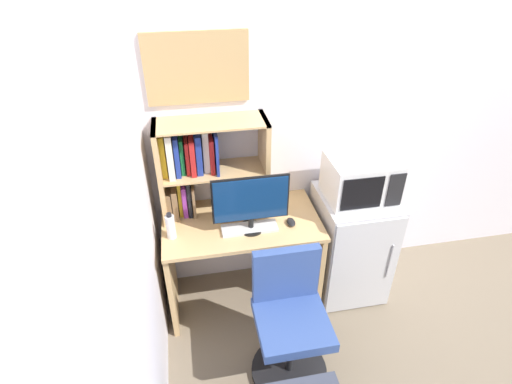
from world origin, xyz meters
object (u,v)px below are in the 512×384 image
object	(u,v)px
hutch_bookshelf	(197,165)
computer_mouse	(291,222)
keyboard	(250,228)
monitor	(251,202)
wall_corkboard	(197,68)
desk_chair	(289,325)
water_bottle	(171,226)
mini_fridge	(350,244)
microwave	(361,178)

from	to	relation	value
hutch_bookshelf	computer_mouse	distance (m)	0.76
keyboard	monitor	bearing A→B (deg)	17.79
keyboard	wall_corkboard	size ratio (longest dim) A/B	0.59
desk_chair	wall_corkboard	world-z (taller)	wall_corkboard
monitor	water_bottle	distance (m)	0.55
hutch_bookshelf	mini_fridge	bearing A→B (deg)	-10.11
hutch_bookshelf	computer_mouse	size ratio (longest dim) A/B	7.61
monitor	desk_chair	size ratio (longest dim) A/B	0.56
computer_mouse	desk_chair	xyz separation A→B (m)	(-0.14, -0.55, -0.38)
mini_fridge	desk_chair	size ratio (longest dim) A/B	0.96
computer_mouse	desk_chair	distance (m)	0.68
hutch_bookshelf	mini_fridge	xyz separation A→B (m)	(1.12, -0.20, -0.71)
microwave	desk_chair	distance (m)	1.10
microwave	desk_chair	xyz separation A→B (m)	(-0.65, -0.64, -0.62)
keyboard	hutch_bookshelf	bearing A→B (deg)	137.16
computer_mouse	monitor	bearing A→B (deg)	-179.80
hutch_bookshelf	monitor	distance (m)	0.45
keyboard	mini_fridge	bearing A→B (deg)	6.24
hutch_bookshelf	microwave	world-z (taller)	hutch_bookshelf
monitor	microwave	bearing A→B (deg)	6.30
hutch_bookshelf	wall_corkboard	world-z (taller)	wall_corkboard
mini_fridge	microwave	xyz separation A→B (m)	(0.00, 0.00, 0.60)
desk_chair	wall_corkboard	bearing A→B (deg)	113.11
hutch_bookshelf	computer_mouse	world-z (taller)	hutch_bookshelf
hutch_bookshelf	desk_chair	xyz separation A→B (m)	(0.46, -0.83, -0.74)
water_bottle	hutch_bookshelf	bearing A→B (deg)	52.07
keyboard	microwave	bearing A→B (deg)	6.45
hutch_bookshelf	wall_corkboard	bearing A→B (deg)	63.21
keyboard	wall_corkboard	xyz separation A→B (m)	(-0.25, 0.40, 0.98)
microwave	wall_corkboard	size ratio (longest dim) A/B	0.72
hutch_bookshelf	microwave	distance (m)	1.14
mini_fridge	monitor	bearing A→B (deg)	-173.92
hutch_bookshelf	water_bottle	xyz separation A→B (m)	(-0.21, -0.27, -0.29)
mini_fridge	microwave	distance (m)	0.60
keyboard	water_bottle	xyz separation A→B (m)	(-0.52, 0.02, 0.08)
computer_mouse	water_bottle	bearing A→B (deg)	179.23
keyboard	wall_corkboard	world-z (taller)	wall_corkboard
hutch_bookshelf	computer_mouse	bearing A→B (deg)	-25.15
hutch_bookshelf	desk_chair	distance (m)	1.21
hutch_bookshelf	computer_mouse	xyz separation A→B (m)	(0.60, -0.28, -0.36)
keyboard	desk_chair	size ratio (longest dim) A/B	0.42
monitor	computer_mouse	bearing A→B (deg)	0.20
monitor	keyboard	distance (m)	0.22
wall_corkboard	computer_mouse	bearing A→B (deg)	-36.30
microwave	wall_corkboard	world-z (taller)	wall_corkboard
water_bottle	keyboard	bearing A→B (deg)	-1.68
mini_fridge	wall_corkboard	distance (m)	1.73
computer_mouse	mini_fridge	world-z (taller)	mini_fridge
wall_corkboard	keyboard	bearing A→B (deg)	-58.14
microwave	computer_mouse	bearing A→B (deg)	-170.40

